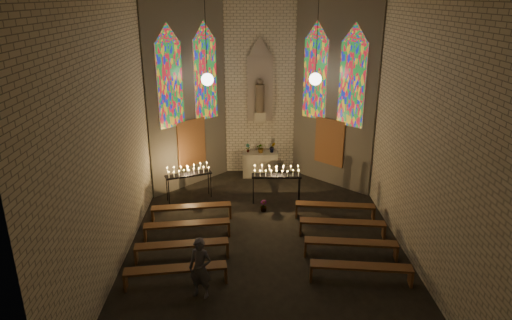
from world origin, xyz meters
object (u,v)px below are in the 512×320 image
Objects in this scene: altar at (260,164)px; aisle_flower_pot at (263,206)px; visitor at (200,268)px; votive_stand_left at (188,172)px; votive_stand_right at (276,173)px.

aisle_flower_pot is at bearing -89.66° from altar.
visitor is (-1.68, -7.88, 0.29)m from altar.
visitor reaches higher than votive_stand_left.
visitor is (-1.70, -4.62, 0.59)m from aisle_flower_pot.
aisle_flower_pot is 0.25× the size of visitor.
altar reaches higher than aisle_flower_pot.
visitor is at bearing -110.86° from votive_stand_right.
altar is 8.06m from visitor.
altar is 0.83× the size of votive_stand_left.
aisle_flower_pot is 0.24× the size of votive_stand_left.
votive_stand_left is 3.15m from votive_stand_right.
visitor is (0.94, -5.69, -0.25)m from votive_stand_left.
altar is 0.80× the size of votive_stand_right.
altar is at bearing 90.34° from aisle_flower_pot.
aisle_flower_pot is 0.23× the size of votive_stand_right.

